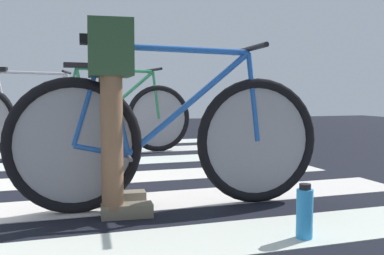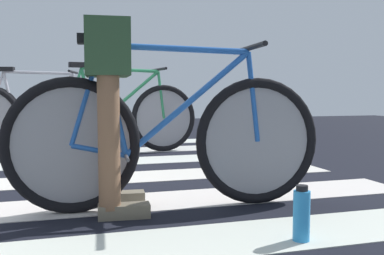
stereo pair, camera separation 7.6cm
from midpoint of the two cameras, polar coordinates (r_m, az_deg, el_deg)
bicycle_1_of_4 at (r=2.41m, az=-3.83°, el=-1.43°), size 1.73×0.52×0.93m
cyclist_1_of_4 at (r=2.37m, az=-11.33°, el=4.69°), size 0.34×0.43×1.00m
bicycle_2_of_4 at (r=4.63m, az=-10.80°, el=1.33°), size 1.73×0.52×0.93m
bicycle_4_of_4 at (r=5.54m, az=-20.75°, el=1.62°), size 1.71×0.56×0.93m
water_bottle at (r=1.99m, az=13.36°, el=-10.74°), size 0.07×0.07×0.24m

